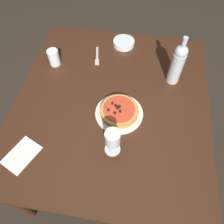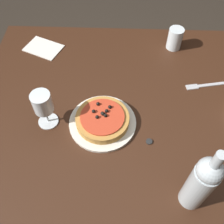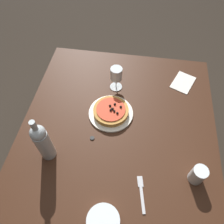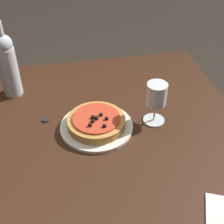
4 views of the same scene
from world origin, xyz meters
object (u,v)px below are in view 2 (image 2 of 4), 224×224
wine_glass (43,104)px  bottle_cap (149,142)px  dining_table (124,124)px  wine_bottle (201,183)px  fork (203,86)px  water_cup (175,39)px  dinner_plate (103,123)px  pizza (102,119)px

wine_glass → bottle_cap: 0.41m
dining_table → wine_bottle: size_ratio=4.03×
fork → water_cup: bearing=-79.0°
dining_table → dinner_plate: 0.13m
water_cup → fork: (-0.10, 0.25, -0.05)m
dinner_plate → wine_glass: size_ratio=1.63×
dinner_plate → bottle_cap: (-0.18, 0.08, -0.00)m
wine_bottle → bottle_cap: size_ratio=12.84×
dining_table → wine_glass: size_ratio=7.78×
pizza → dining_table: bearing=-147.7°
pizza → wine_glass: 0.23m
fork → wine_glass: bearing=7.2°
dinner_plate → pizza: (0.00, -0.00, 0.02)m
pizza → fork: pizza is taller
dining_table → bottle_cap: bearing=125.0°
water_cup → wine_bottle: bearing=88.5°
water_cup → fork: 0.28m
dinner_plate → wine_bottle: size_ratio=0.84×
wine_glass → fork: bearing=-161.7°
dinner_plate → wine_bottle: (-0.30, 0.28, 0.13)m
dining_table → wine_glass: bearing=10.2°
dining_table → fork: size_ratio=7.22×
dinner_plate → water_cup: 0.56m
pizza → bottle_cap: pizza is taller
wine_glass → bottle_cap: (-0.39, 0.08, -0.11)m
wine_glass → dining_table: bearing=-169.8°
dinner_plate → fork: bearing=-153.5°
wine_glass → fork: size_ratio=0.93×
dining_table → pizza: (0.09, 0.05, 0.11)m
dining_table → water_cup: (-0.23, -0.41, 0.13)m
dinner_plate → fork: size_ratio=1.51×
bottle_cap → dining_table: bearing=-55.0°
water_cup → fork: size_ratio=0.60×
wine_glass → bottle_cap: wine_glass is taller
fork → bottle_cap: size_ratio=7.16×
wine_glass → pizza: bearing=179.9°
bottle_cap → wine_bottle: bearing=120.9°
wine_bottle → bottle_cap: wine_bottle is taller
dinner_plate → pizza: bearing=-83.4°
bottle_cap → pizza: bearing=-23.4°
dining_table → bottle_cap: 0.18m
wine_glass → wine_bottle: size_ratio=0.52×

